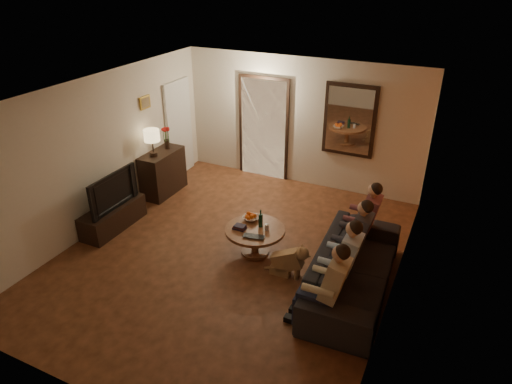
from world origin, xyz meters
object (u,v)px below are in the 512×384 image
at_px(person_b, 342,264).
at_px(person_d, 364,222).
at_px(sofa, 354,269).
at_px(person_c, 354,242).
at_px(wine_bottle, 261,218).
at_px(table_lamp, 152,143).
at_px(dresser, 163,173).
at_px(dog, 287,259).
at_px(bowl, 251,218).
at_px(tv_stand, 113,217).
at_px(tv, 109,190).
at_px(laptop, 253,238).
at_px(person_a, 329,291).
at_px(coffee_table, 255,241).

distance_m(person_b, person_d, 1.20).
xyz_separation_m(sofa, person_c, (-0.10, 0.30, 0.24)).
xyz_separation_m(person_d, wine_bottle, (-1.50, -0.57, 0.01)).
relative_size(person_c, person_d, 1.00).
bearing_deg(sofa, table_lamp, 72.33).
distance_m(sofa, wine_bottle, 1.65).
xyz_separation_m(dresser, person_d, (4.13, -0.46, 0.16)).
bearing_deg(dog, wine_bottle, 142.29).
xyz_separation_m(person_c, bowl, (-1.73, 0.15, -0.12)).
bearing_deg(wine_bottle, tv_stand, -169.87).
bearing_deg(bowl, person_c, -4.92).
relative_size(table_lamp, tv, 0.49).
bearing_deg(person_d, sofa, -83.66).
height_order(sofa, dog, sofa).
bearing_deg(laptop, person_c, 1.74).
height_order(tv, person_d, person_d).
relative_size(tv_stand, dog, 2.25).
bearing_deg(wine_bottle, bowl, 152.45).
bearing_deg(sofa, person_c, 15.87).
relative_size(dresser, bowl, 3.81).
bearing_deg(laptop, person_d, 21.41).
bearing_deg(tv_stand, dog, 0.88).
bearing_deg(laptop, dresser, 140.30).
distance_m(tv, person_c, 4.15).
height_order(tv_stand, sofa, sofa).
relative_size(person_a, coffee_table, 1.26).
height_order(dog, coffee_table, dog).
bearing_deg(dresser, person_c, -14.42).
bearing_deg(person_a, dresser, 151.28).
distance_m(dog, wine_bottle, 0.83).
bearing_deg(person_c, dog, -155.71).
distance_m(table_lamp, bowl, 2.58).
xyz_separation_m(tv_stand, sofa, (4.23, 0.14, 0.15)).
distance_m(tv, sofa, 4.24).
height_order(dresser, sofa, dresser).
xyz_separation_m(person_a, bowl, (-1.73, 1.35, -0.12)).
bearing_deg(wine_bottle, person_a, -39.36).
bearing_deg(laptop, sofa, -10.00).
xyz_separation_m(tv, person_c, (4.13, 0.44, -0.14)).
distance_m(person_d, laptop, 1.74).
xyz_separation_m(tv_stand, coffee_table, (2.58, 0.37, 0.02)).
bearing_deg(dog, person_b, -17.80).
bearing_deg(laptop, person_a, -42.28).
height_order(tv_stand, person_d, person_d).
bearing_deg(tv_stand, bowl, 13.81).
relative_size(person_a, person_c, 1.00).
height_order(dresser, tv, tv).
relative_size(tv_stand, wine_bottle, 4.06).
relative_size(sofa, coffee_table, 2.60).
height_order(sofa, person_a, person_a).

